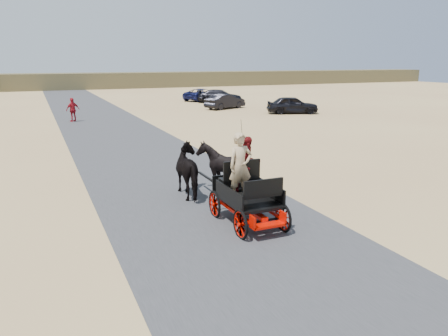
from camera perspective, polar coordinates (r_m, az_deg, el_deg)
name	(u,v)px	position (r m, az deg, el deg)	size (l,w,h in m)	color
ground	(227,229)	(11.72, 0.33, -7.91)	(140.00, 140.00, 0.00)	tan
road	(227,228)	(11.72, 0.33, -7.89)	(6.00, 140.00, 0.01)	#38383A
ridge_far	(62,81)	(72.16, -20.36, 10.58)	(140.00, 6.00, 2.40)	brown
carriage	(247,211)	(11.99, 3.07, -5.59)	(1.30, 2.40, 0.72)	black
horse_left	(192,171)	(14.29, -4.27, -0.34)	(0.91, 2.01, 1.70)	black
horse_right	(222,167)	(14.68, -0.21, 0.08)	(1.37, 1.54, 1.70)	black
driver_man	(240,166)	(11.58, 2.15, 0.23)	(0.66, 0.43, 1.80)	tan
passenger_woman	(248,164)	(12.30, 3.14, 0.50)	(0.77, 0.60, 1.58)	#660C0F
pedestrian	(73,110)	(33.63, -19.14, 7.20)	(1.01, 0.42, 1.73)	maroon
car_a	(292,105)	(37.20, 8.94, 8.15)	(1.70, 4.22, 1.44)	black
car_b	(225,101)	(40.44, 0.14, 8.70)	(1.42, 4.07, 1.34)	black
car_c	(220,96)	(46.25, -0.54, 9.37)	(1.90, 4.68, 1.36)	black
car_d	(203,95)	(48.74, -2.82, 9.56)	(2.17, 4.71, 1.31)	navy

